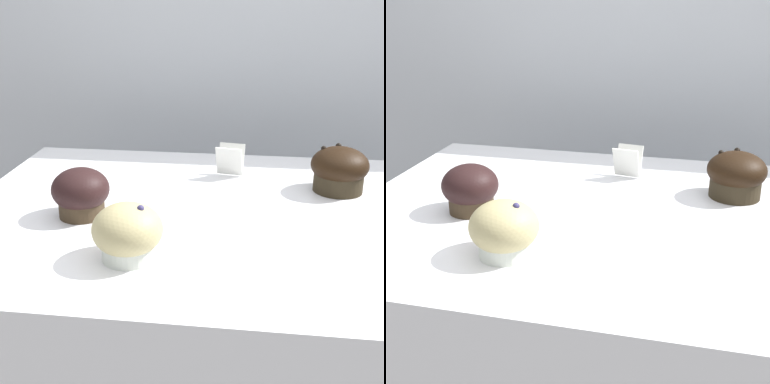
{
  "view_description": "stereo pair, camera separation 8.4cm",
  "coord_description": "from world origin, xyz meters",
  "views": [
    {
      "loc": [
        -0.01,
        -0.81,
        1.28
      ],
      "look_at": [
        -0.11,
        -0.03,
        0.98
      ],
      "focal_mm": 50.0,
      "sensor_mm": 36.0,
      "label": 1
    },
    {
      "loc": [
        0.07,
        -0.79,
        1.28
      ],
      "look_at": [
        -0.11,
        -0.03,
        0.98
      ],
      "focal_mm": 50.0,
      "sensor_mm": 36.0,
      "label": 2
    }
  ],
  "objects": [
    {
      "name": "muffin_back_right",
      "position": [
        -0.18,
        -0.18,
        0.97
      ],
      "size": [
        0.1,
        0.1,
        0.08
      ],
      "color": "silver",
      "rests_on": "display_counter"
    },
    {
      "name": "muffin_front_center",
      "position": [
        0.13,
        0.12,
        0.97
      ],
      "size": [
        0.1,
        0.1,
        0.08
      ],
      "color": "#302719",
      "rests_on": "display_counter"
    },
    {
      "name": "wall_back",
      "position": [
        0.0,
        0.6,
        0.9
      ],
      "size": [
        3.2,
        0.1,
        1.8
      ],
      "primitive_type": "cube",
      "color": "silver",
      "rests_on": "ground"
    },
    {
      "name": "price_card",
      "position": [
        -0.06,
        0.18,
        0.97
      ],
      "size": [
        0.06,
        0.05,
        0.06
      ],
      "color": "white",
      "rests_on": "display_counter"
    },
    {
      "name": "muffin_back_left",
      "position": [
        -0.29,
        -0.05,
        0.97
      ],
      "size": [
        0.09,
        0.09,
        0.08
      ],
      "color": "#3B2D1D",
      "rests_on": "display_counter"
    }
  ]
}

